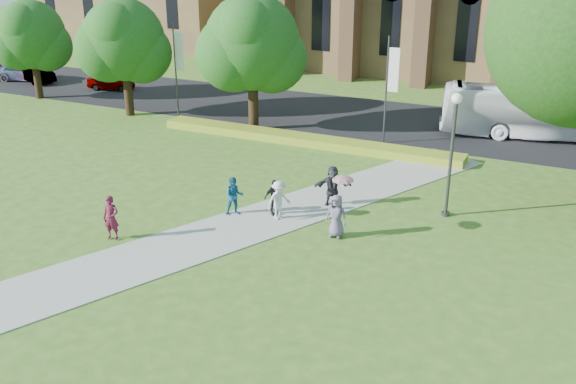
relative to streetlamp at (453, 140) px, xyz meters
The scene contains 21 objects.
ground 10.46m from the streetlamp, 139.09° to the right, with size 160.00×160.00×0.00m, color #3A641E.
road 15.79m from the streetlamp, 119.05° to the left, with size 160.00×10.00×0.02m, color black.
footpath 9.86m from the streetlamp, 143.75° to the right, with size 3.20×30.00×0.04m, color #B2B2A8.
flower_hedge 12.02m from the streetlamp, 144.81° to the left, with size 18.00×1.40×0.45m, color gold.
streetlamp is the anchor object (origin of this frame).
street_tree_0 23.77m from the streetlamp, 161.57° to the left, with size 5.20×5.20×7.50m.
street_tree_1 15.81m from the streetlamp, 149.35° to the left, with size 5.60×5.60×8.05m.
street_tree_2 32.65m from the streetlamp, 164.90° to the left, with size 4.80×4.80×6.95m.
banner_pole_0 10.23m from the streetlamp, 121.76° to the left, with size 0.70×0.10×6.00m.
banner_pole_1 21.25m from the streetlamp, 155.83° to the left, with size 0.70×0.10×6.00m.
tour_coach 13.88m from the streetlamp, 80.93° to the left, with size 2.57×10.97×3.06m, color silver.
car_0 31.44m from the streetlamp, 155.69° to the left, with size 1.45×3.61×1.23m, color gray.
car_1 38.35m from the streetlamp, 160.85° to the left, with size 1.58×4.53×1.49m, color gray.
car_2 39.38m from the streetlamp, 161.35° to the left, with size 1.88×4.63×1.34m, color gray.
pedestrian_0 13.83m from the streetlamp, 144.71° to the right, with size 0.64×0.42×1.74m, color #58142A.
pedestrian_1 9.22m from the streetlamp, 154.59° to the right, with size 0.80×0.62×1.64m, color #185778.
pedestrian_2 7.44m from the streetlamp, 150.98° to the right, with size 1.07×0.62×1.66m, color silver.
pedestrian_3 7.64m from the streetlamp, 154.77° to the right, with size 0.90×0.37×1.54m, color black.
pedestrian_4 5.73m from the streetlamp, 130.82° to the right, with size 0.84×0.54×1.71m, color slate.
pedestrian_5 5.40m from the streetlamp, 167.72° to the right, with size 1.63×0.52×1.76m, color #2C2B33.
parasol 5.15m from the streetlamp, 130.01° to the right, with size 0.82×0.82×0.72m, color #DE9DAC.
Camera 1 is at (12.18, -18.70, 10.91)m, focal length 40.00 mm.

